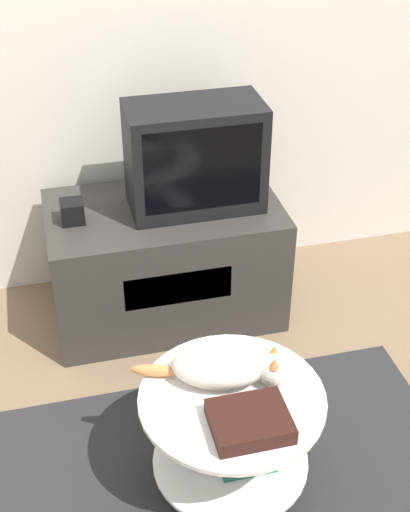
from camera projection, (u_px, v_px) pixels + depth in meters
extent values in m
plane|color=#7F664C|center=(225.00, 483.00, 2.61)|extent=(12.00, 12.00, 0.00)
cube|color=silver|center=(142.00, 14.00, 3.02)|extent=(8.00, 0.05, 2.60)
cube|color=#28282B|center=(226.00, 481.00, 2.60)|extent=(1.75, 1.07, 0.02)
cube|color=#33302D|center=(165.00, 261.00, 3.29)|extent=(1.03, 0.60, 0.57)
cube|color=black|center=(178.00, 288.00, 3.02)|extent=(0.46, 0.01, 0.16)
cube|color=black|center=(195.00, 157.00, 3.02)|extent=(0.57, 0.30, 0.47)
cube|color=black|center=(203.00, 170.00, 2.89)|extent=(0.49, 0.01, 0.37)
cube|color=black|center=(72.00, 212.00, 3.01)|extent=(0.10, 0.10, 0.10)
cylinder|color=#B2B2B7|center=(230.00, 478.00, 2.59)|extent=(0.26, 0.26, 0.01)
cylinder|color=#B7B7BC|center=(231.00, 442.00, 2.48)|extent=(0.04, 0.04, 0.41)
cylinder|color=white|center=(230.00, 459.00, 2.53)|extent=(0.55, 0.55, 0.01)
cylinder|color=white|center=(232.00, 398.00, 2.36)|extent=(0.63, 0.63, 0.02)
cube|color=#2D478C|center=(210.00, 446.00, 2.55)|extent=(0.18, 0.14, 0.03)
cube|color=#1E664C|center=(245.00, 460.00, 2.51)|extent=(0.19, 0.14, 0.02)
cube|color=black|center=(250.00, 421.00, 2.23)|extent=(0.25, 0.20, 0.06)
ellipsoid|color=silver|center=(218.00, 366.00, 2.38)|extent=(0.35, 0.28, 0.12)
sphere|color=silver|center=(274.00, 370.00, 2.38)|extent=(0.12, 0.12, 0.12)
cone|color=#D18447|center=(275.00, 350.00, 2.37)|extent=(0.04, 0.04, 0.04)
cone|color=#D18447|center=(275.00, 363.00, 2.32)|extent=(0.04, 0.04, 0.04)
ellipsoid|color=#D18447|center=(155.00, 370.00, 2.42)|extent=(0.17, 0.09, 0.04)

